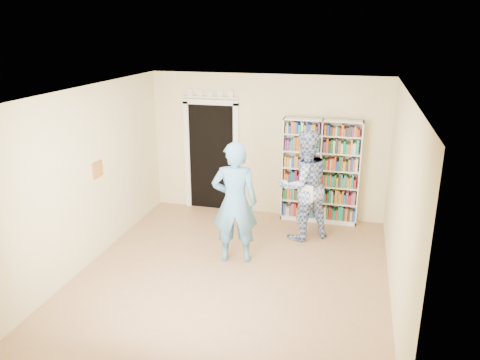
% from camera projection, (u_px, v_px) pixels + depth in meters
% --- Properties ---
extents(floor, '(5.00, 5.00, 0.00)m').
position_uv_depth(floor, '(233.00, 273.00, 7.00)').
color(floor, '#A0714D').
rests_on(floor, ground).
extents(ceiling, '(5.00, 5.00, 0.00)m').
position_uv_depth(ceiling, '(232.00, 92.00, 6.16)').
color(ceiling, white).
rests_on(ceiling, wall_back).
extents(wall_back, '(4.50, 0.00, 4.50)m').
position_uv_depth(wall_back, '(267.00, 146.00, 8.88)').
color(wall_back, beige).
rests_on(wall_back, floor).
extents(wall_left, '(0.00, 5.00, 5.00)m').
position_uv_depth(wall_left, '(90.00, 176.00, 7.11)').
color(wall_left, beige).
rests_on(wall_left, floor).
extents(wall_right, '(0.00, 5.00, 5.00)m').
position_uv_depth(wall_right, '(400.00, 202.00, 6.05)').
color(wall_right, beige).
rests_on(wall_right, floor).
extents(bookshelf, '(1.41, 0.27, 1.94)m').
position_uv_depth(bookshelf, '(321.00, 171.00, 8.61)').
color(bookshelf, white).
rests_on(bookshelf, floor).
extents(doorway, '(1.10, 0.08, 2.43)m').
position_uv_depth(doorway, '(211.00, 152.00, 9.17)').
color(doorway, black).
rests_on(doorway, floor).
extents(wall_art, '(0.03, 0.25, 0.25)m').
position_uv_depth(wall_art, '(98.00, 169.00, 7.27)').
color(wall_art, brown).
rests_on(wall_art, wall_left).
extents(man_blue, '(0.78, 0.60, 1.92)m').
position_uv_depth(man_blue, '(235.00, 203.00, 7.11)').
color(man_blue, '#528CB7').
rests_on(man_blue, floor).
extents(man_plaid, '(1.17, 1.12, 1.90)m').
position_uv_depth(man_plaid, '(304.00, 185.00, 7.92)').
color(man_plaid, '#3454A0').
rests_on(man_plaid, floor).
extents(paper_sheet, '(0.19, 0.04, 0.27)m').
position_uv_depth(paper_sheet, '(307.00, 193.00, 7.66)').
color(paper_sheet, white).
rests_on(paper_sheet, man_plaid).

